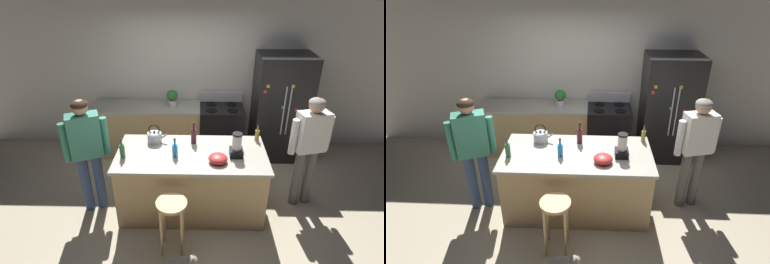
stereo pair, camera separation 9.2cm
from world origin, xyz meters
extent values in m
plane|color=beige|center=(0.00, 0.00, 0.00)|extent=(14.00, 14.00, 0.00)
cube|color=silver|center=(0.00, 1.95, 1.35)|extent=(8.00, 0.10, 2.70)
cube|color=tan|center=(0.00, 0.00, 0.44)|extent=(1.91, 0.91, 0.87)
cube|color=#B2AD9E|center=(0.00, 0.00, 0.89)|extent=(1.97, 0.97, 0.04)
cube|color=tan|center=(-0.80, 1.55, 0.44)|extent=(2.00, 0.64, 0.87)
cube|color=#B2AD9E|center=(-0.80, 1.55, 0.89)|extent=(2.00, 0.64, 0.04)
cube|color=black|center=(1.50, 1.50, 0.93)|extent=(0.90, 0.70, 1.85)
cylinder|color=#B7BABF|center=(1.46, 1.13, 1.02)|extent=(0.02, 0.02, 0.83)
cylinder|color=#B7BABF|center=(1.54, 1.13, 1.02)|extent=(0.02, 0.02, 0.83)
cube|color=yellow|center=(1.55, 1.15, 1.44)|extent=(0.05, 0.01, 0.05)
cube|color=orange|center=(1.17, 1.15, 1.44)|extent=(0.05, 0.01, 0.05)
cube|color=red|center=(1.66, 1.15, 1.04)|extent=(0.05, 0.01, 0.05)
cube|color=red|center=(1.13, 1.15, 1.34)|extent=(0.05, 0.01, 0.05)
cube|color=#3FB259|center=(1.45, 1.15, 1.08)|extent=(0.05, 0.01, 0.05)
cube|color=black|center=(0.49, 1.52, 0.46)|extent=(0.76, 0.64, 0.91)
cube|color=black|center=(0.49, 1.20, 0.41)|extent=(0.60, 0.01, 0.24)
cube|color=#B7BABF|center=(0.49, 1.81, 1.00)|extent=(0.76, 0.06, 0.18)
cylinder|color=black|center=(0.31, 1.37, 0.92)|extent=(0.18, 0.18, 0.01)
cylinder|color=black|center=(0.67, 1.37, 0.92)|extent=(0.18, 0.18, 0.01)
cylinder|color=black|center=(0.31, 1.67, 0.92)|extent=(0.18, 0.18, 0.01)
cylinder|color=black|center=(0.67, 1.67, 0.92)|extent=(0.18, 0.18, 0.01)
cylinder|color=#384C7A|center=(-1.45, -0.06, 0.43)|extent=(0.17, 0.17, 0.87)
cylinder|color=#384C7A|center=(-1.28, 0.00, 0.43)|extent=(0.17, 0.17, 0.87)
cube|color=#3F8C72|center=(-1.36, -0.03, 1.16)|extent=(0.45, 0.35, 0.59)
cylinder|color=#3F8C72|center=(-1.60, -0.12, 1.11)|extent=(0.12, 0.12, 0.53)
cylinder|color=#3F8C72|center=(-1.13, 0.06, 1.11)|extent=(0.12, 0.12, 0.53)
sphere|color=tan|center=(-1.36, -0.03, 1.56)|extent=(0.26, 0.26, 0.20)
ellipsoid|color=#332319|center=(-1.36, -0.03, 1.59)|extent=(0.27, 0.27, 0.12)
cylinder|color=#66605B|center=(1.66, 0.17, 0.45)|extent=(0.16, 0.16, 0.89)
cylinder|color=#66605B|center=(1.48, 0.13, 0.45)|extent=(0.16, 0.16, 0.89)
cube|color=white|center=(1.57, 0.15, 1.17)|extent=(0.44, 0.31, 0.55)
cylinder|color=white|center=(1.81, 0.20, 1.12)|extent=(0.11, 0.11, 0.50)
cylinder|color=white|center=(1.33, 0.09, 1.12)|extent=(0.11, 0.11, 0.50)
sphere|color=tan|center=(1.57, 0.15, 1.54)|extent=(0.24, 0.24, 0.20)
ellipsoid|color=gray|center=(1.57, 0.15, 1.58)|extent=(0.25, 0.25, 0.12)
cylinder|color=tan|center=(-0.21, -0.76, 0.70)|extent=(0.36, 0.36, 0.04)
cylinder|color=tan|center=(-0.32, -0.87, 0.34)|extent=(0.04, 0.04, 0.68)
cylinder|color=tan|center=(-0.09, -0.87, 0.34)|extent=(0.04, 0.04, 0.68)
cylinder|color=tan|center=(-0.32, -0.64, 0.34)|extent=(0.04, 0.04, 0.68)
cylinder|color=tan|center=(-0.09, -0.64, 0.34)|extent=(0.04, 0.04, 0.68)
sphere|color=gray|center=(0.04, -1.09, 0.17)|extent=(0.12, 0.12, 0.12)
cone|color=gray|center=(0.05, -1.12, 0.23)|extent=(0.04, 0.04, 0.03)
cone|color=gray|center=(0.05, -1.06, 0.23)|extent=(0.04, 0.04, 0.03)
cylinder|color=silver|center=(-0.37, 1.55, 0.97)|extent=(0.14, 0.14, 0.12)
ellipsoid|color=#337A38|center=(-0.37, 1.55, 1.12)|extent=(0.20, 0.20, 0.18)
cube|color=black|center=(0.58, -0.06, 0.96)|extent=(0.17, 0.17, 0.10)
cylinder|color=silver|center=(0.58, -0.06, 1.11)|extent=(0.12, 0.12, 0.20)
cylinder|color=black|center=(0.58, -0.06, 1.23)|extent=(0.12, 0.12, 0.02)
cylinder|color=olive|center=(0.91, 0.36, 0.99)|extent=(0.06, 0.06, 0.15)
cylinder|color=olive|center=(0.91, 0.36, 1.10)|extent=(0.02, 0.02, 0.07)
cylinder|color=black|center=(0.91, 0.36, 1.14)|extent=(0.03, 0.03, 0.02)
cylinder|color=#471923|center=(0.02, 0.26, 1.02)|extent=(0.08, 0.08, 0.21)
cylinder|color=#471923|center=(0.02, 0.26, 1.17)|extent=(0.03, 0.03, 0.09)
cylinder|color=black|center=(0.02, 0.26, 1.22)|extent=(0.03, 0.03, 0.02)
cylinder|color=#2D6638|center=(-0.87, -0.14, 1.00)|extent=(0.07, 0.07, 0.18)
cylinder|color=#2D6638|center=(-0.87, -0.14, 1.13)|extent=(0.03, 0.03, 0.08)
cylinder|color=black|center=(-0.87, -0.14, 1.18)|extent=(0.03, 0.03, 0.02)
cylinder|color=#268CD8|center=(-0.21, -0.09, 1.00)|extent=(0.07, 0.07, 0.17)
cylinder|color=#268CD8|center=(-0.21, -0.09, 1.12)|extent=(0.03, 0.03, 0.07)
cylinder|color=black|center=(-0.21, -0.09, 1.16)|extent=(0.03, 0.03, 0.02)
ellipsoid|color=red|center=(0.34, -0.22, 0.97)|extent=(0.24, 0.24, 0.11)
cylinder|color=#B7BABF|center=(-0.52, 0.28, 0.98)|extent=(0.20, 0.20, 0.14)
sphere|color=black|center=(-0.52, 0.28, 1.07)|extent=(0.03, 0.03, 0.03)
cylinder|color=#B7BABF|center=(-0.39, 0.28, 1.00)|extent=(0.09, 0.03, 0.08)
torus|color=black|center=(-0.52, 0.28, 1.10)|extent=(0.16, 0.02, 0.16)
camera|label=1|loc=(0.09, -3.47, 3.04)|focal=28.99mm
camera|label=2|loc=(0.18, -3.47, 3.04)|focal=28.99mm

